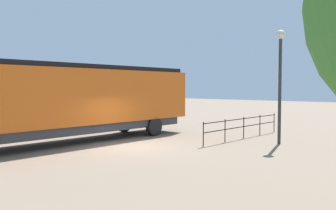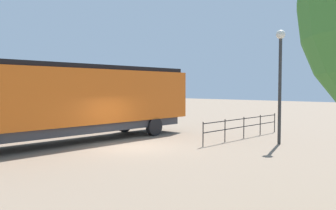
{
  "view_description": "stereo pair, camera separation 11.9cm",
  "coord_description": "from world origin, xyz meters",
  "views": [
    {
      "loc": [
        12.68,
        -11.77,
        2.89
      ],
      "look_at": [
        -0.44,
        2.94,
        1.91
      ],
      "focal_mm": 38.65,
      "sensor_mm": 36.0,
      "label": 1
    },
    {
      "loc": [
        12.77,
        -11.69,
        2.89
      ],
      "look_at": [
        -0.44,
        2.94,
        1.91
      ],
      "focal_mm": 38.65,
      "sensor_mm": 36.0,
      "label": 2
    }
  ],
  "objects": [
    {
      "name": "ground_plane",
      "position": [
        0.0,
        0.0,
        0.0
      ],
      "size": [
        120.0,
        120.0,
        0.0
      ],
      "primitive_type": "plane",
      "color": "#84705B"
    },
    {
      "name": "locomotive",
      "position": [
        -3.47,
        -0.8,
        2.28
      ],
      "size": [
        3.0,
        15.24,
        4.05
      ],
      "color": "orange",
      "rests_on": "ground_plane"
    },
    {
      "name": "lamp_post",
      "position": [
        4.76,
        5.58,
        3.84
      ],
      "size": [
        0.46,
        0.46,
        5.74
      ],
      "color": "#2D2D2D",
      "rests_on": "ground_plane"
    },
    {
      "name": "platform_fence",
      "position": [
        2.39,
        6.17,
        0.78
      ],
      "size": [
        0.05,
        7.73,
        1.21
      ],
      "color": "black",
      "rests_on": "ground_plane"
    }
  ]
}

